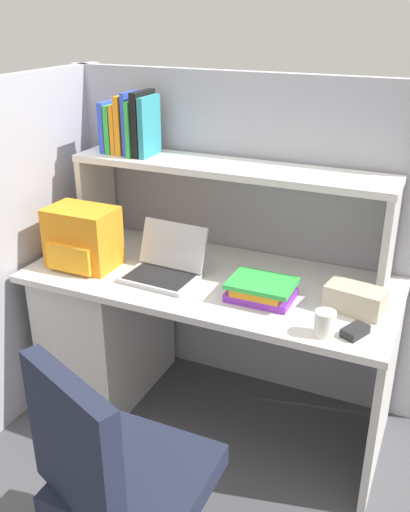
{
  "coord_description": "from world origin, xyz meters",
  "views": [
    {
      "loc": [
        0.89,
        -2.03,
        1.81
      ],
      "look_at": [
        0.0,
        -0.05,
        0.85
      ],
      "focal_mm": 39.9,
      "sensor_mm": 36.0,
      "label": 1
    }
  ],
  "objects": [
    {
      "name": "desk_book_stack",
      "position": [
        0.27,
        -0.1,
        0.77
      ],
      "size": [
        0.26,
        0.2,
        0.08
      ],
      "color": "purple",
      "rests_on": "desk"
    },
    {
      "name": "tissue_box",
      "position": [
        0.63,
        -0.04,
        0.78
      ],
      "size": [
        0.24,
        0.15,
        0.1
      ],
      "primitive_type": "cube",
      "rotation": [
        0.0,
        0.0,
        -0.16
      ],
      "color": "#BFB299",
      "rests_on": "desk"
    },
    {
      "name": "reference_books_on_shelf",
      "position": [
        -0.49,
        0.2,
        1.31
      ],
      "size": [
        0.25,
        0.19,
        0.29
      ],
      "color": "blue",
      "rests_on": "overhead_hutch"
    },
    {
      "name": "ground_plane",
      "position": [
        0.0,
        0.0,
        0.0
      ],
      "size": [
        8.0,
        8.0,
        0.0
      ],
      "primitive_type": "plane",
      "color": "#4C4C51"
    },
    {
      "name": "desk",
      "position": [
        -0.39,
        0.0,
        0.4
      ],
      "size": [
        1.6,
        0.7,
        0.73
      ],
      "color": "silver",
      "rests_on": "ground_plane"
    },
    {
      "name": "office_chair",
      "position": [
        0.13,
        -0.94,
        0.39
      ],
      "size": [
        0.53,
        0.55,
        0.93
      ],
      "rotation": [
        0.0,
        0.0,
        2.74
      ],
      "color": "black",
      "rests_on": "ground_plane"
    },
    {
      "name": "backpack",
      "position": [
        -0.57,
        -0.12,
        0.86
      ],
      "size": [
        0.3,
        0.23,
        0.27
      ],
      "color": "orange",
      "rests_on": "desk"
    },
    {
      "name": "cubicle_partition_left",
      "position": [
        -0.85,
        -0.05,
        0.78
      ],
      "size": [
        0.05,
        1.06,
        1.55
      ],
      "primitive_type": "cube",
      "color": "#9E9EA8",
      "rests_on": "ground_plane"
    },
    {
      "name": "paper_cup",
      "position": [
        0.56,
        -0.27,
        0.78
      ],
      "size": [
        0.08,
        0.08,
        0.09
      ],
      "primitive_type": "cylinder",
      "color": "white",
      "rests_on": "desk"
    },
    {
      "name": "cubicle_partition_rear",
      "position": [
        0.0,
        0.38,
        0.78
      ],
      "size": [
        1.84,
        0.05,
        1.55
      ],
      "primitive_type": "cube",
      "color": "#9E9EA8",
      "rests_on": "ground_plane"
    },
    {
      "name": "overhead_hutch",
      "position": [
        0.0,
        0.2,
        1.08
      ],
      "size": [
        1.44,
        0.28,
        0.45
      ],
      "color": "beige",
      "rests_on": "desk"
    },
    {
      "name": "laptop",
      "position": [
        -0.18,
        -0.07,
        0.78
      ],
      "size": [
        0.32,
        0.28,
        0.22
      ],
      "color": "#B7BABF",
      "rests_on": "desk"
    },
    {
      "name": "computer_mouse",
      "position": [
        0.66,
        -0.22,
        0.75
      ],
      "size": [
        0.1,
        0.12,
        0.03
      ],
      "primitive_type": "cube",
      "rotation": [
        0.0,
        0.0,
        -0.42
      ],
      "color": "#262628",
      "rests_on": "desk"
    }
  ]
}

